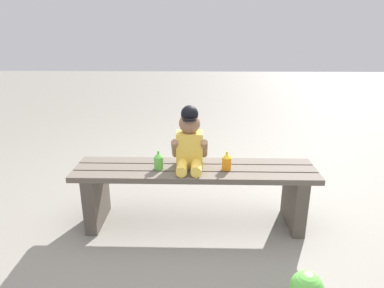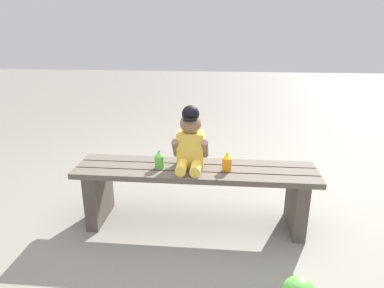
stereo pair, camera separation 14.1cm
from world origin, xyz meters
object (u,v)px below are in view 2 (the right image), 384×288
at_px(park_bench, 195,185).
at_px(child_figure, 190,141).
at_px(sippy_cup_right, 227,162).
at_px(sippy_cup_left, 159,160).

xyz_separation_m(park_bench, child_figure, (-0.03, 0.02, 0.31)).
height_order(park_bench, sippy_cup_right, sippy_cup_right).
xyz_separation_m(park_bench, sippy_cup_left, (-0.23, -0.03, 0.19)).
distance_m(child_figure, sippy_cup_right, 0.27).
xyz_separation_m(sippy_cup_left, sippy_cup_right, (0.44, 0.00, 0.00)).
relative_size(park_bench, child_figure, 3.88).
xyz_separation_m(child_figure, sippy_cup_right, (0.24, -0.05, -0.12)).
relative_size(sippy_cup_left, sippy_cup_right, 1.00).
bearing_deg(sippy_cup_left, child_figure, 13.75).
bearing_deg(child_figure, sippy_cup_left, -166.25).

